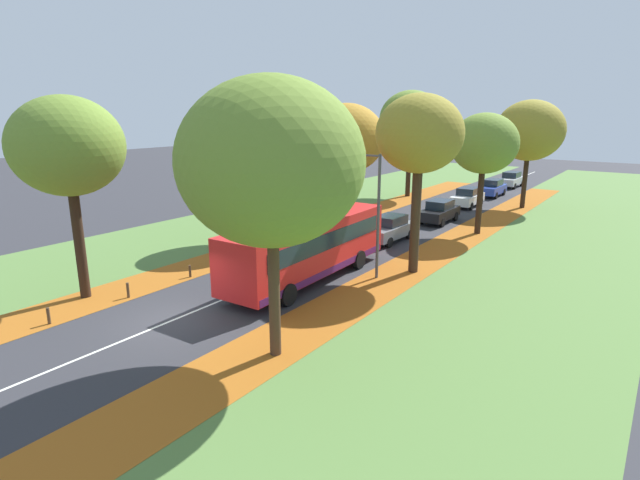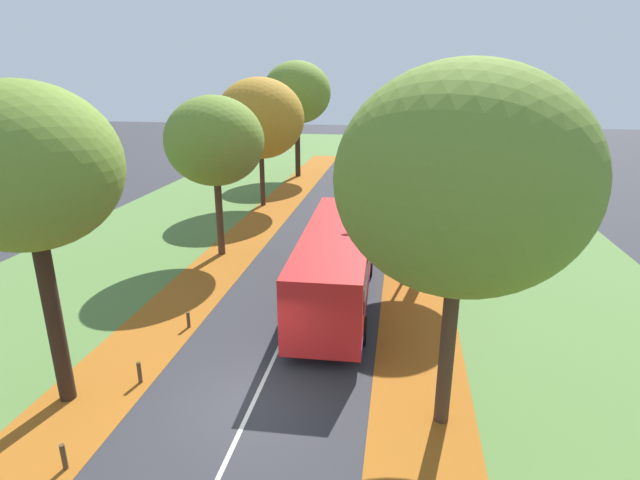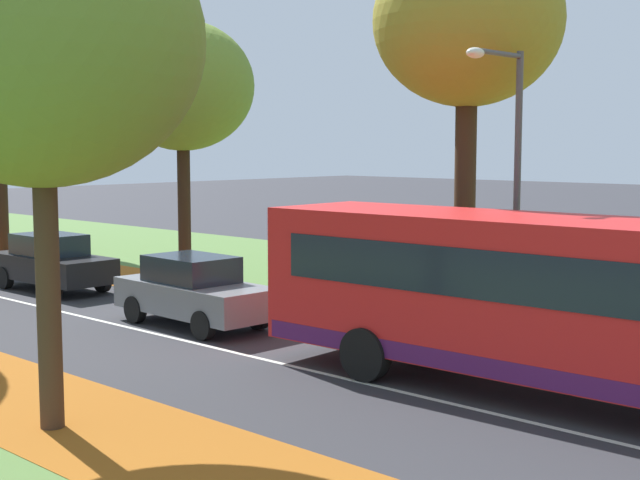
# 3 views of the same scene
# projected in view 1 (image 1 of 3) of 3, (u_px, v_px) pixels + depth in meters

# --- Properties ---
(ground_plane) EXTENTS (160.00, 160.00, 0.00)m
(ground_plane) POSITION_uv_depth(u_px,v_px,m) (173.00, 320.00, 19.45)
(ground_plane) COLOR #2D2D33
(grass_verge_left) EXTENTS (12.00, 90.00, 0.01)m
(grass_verge_left) POSITION_uv_depth(u_px,v_px,m) (299.00, 212.00, 40.40)
(grass_verge_left) COLOR #517538
(grass_verge_left) RESTS_ON ground
(leaf_litter_left) EXTENTS (2.80, 60.00, 0.00)m
(leaf_litter_left) POSITION_uv_depth(u_px,v_px,m) (298.00, 234.00, 33.08)
(leaf_litter_left) COLOR #9E5619
(leaf_litter_left) RESTS_ON grass_verge_left
(grass_verge_right) EXTENTS (12.00, 90.00, 0.01)m
(grass_verge_right) POSITION_uv_depth(u_px,v_px,m) (540.00, 246.00, 30.11)
(grass_verge_right) COLOR #517538
(grass_verge_right) RESTS_ON ground
(leaf_litter_right) EXTENTS (2.80, 60.00, 0.00)m
(leaf_litter_right) POSITION_uv_depth(u_px,v_px,m) (428.00, 256.00, 27.94)
(leaf_litter_right) COLOR #9E5619
(leaf_litter_right) RESTS_ON grass_verge_right
(road_centre_line) EXTENTS (0.12, 80.00, 0.01)m
(road_centre_line) POSITION_uv_depth(u_px,v_px,m) (402.00, 226.00, 35.26)
(road_centre_line) COLOR silver
(road_centre_line) RESTS_ON ground
(tree_left_nearest) EXTENTS (4.53, 4.53, 8.57)m
(tree_left_nearest) POSITION_uv_depth(u_px,v_px,m) (67.00, 147.00, 20.30)
(tree_left_nearest) COLOR black
(tree_left_nearest) RESTS_ON ground
(tree_left_near) EXTENTS (4.68, 4.68, 7.76)m
(tree_left_near) POSITION_uv_depth(u_px,v_px,m) (266.00, 150.00, 29.95)
(tree_left_near) COLOR #422D1E
(tree_left_near) RESTS_ON ground
(tree_left_mid) EXTENTS (5.84, 5.84, 8.51)m
(tree_left_mid) POSITION_uv_depth(u_px,v_px,m) (347.00, 138.00, 38.09)
(tree_left_mid) COLOR #382619
(tree_left_mid) RESTS_ON ground
(tree_left_far) EXTENTS (5.78, 5.78, 9.78)m
(tree_left_far) POSITION_uv_depth(u_px,v_px,m) (411.00, 119.00, 46.01)
(tree_left_far) COLOR black
(tree_left_far) RESTS_ON ground
(tree_right_nearest) EXTENTS (5.79, 5.79, 9.01)m
(tree_right_nearest) POSITION_uv_depth(u_px,v_px,m) (271.00, 163.00, 15.17)
(tree_right_nearest) COLOR #422D1E
(tree_right_nearest) RESTS_ON ground
(tree_right_near) EXTENTS (4.18, 4.18, 8.76)m
(tree_right_near) POSITION_uv_depth(u_px,v_px,m) (419.00, 135.00, 23.65)
(tree_right_near) COLOR #382619
(tree_right_near) RESTS_ON ground
(tree_right_mid) EXTENTS (4.27, 4.27, 7.83)m
(tree_right_mid) POSITION_uv_depth(u_px,v_px,m) (484.00, 144.00, 31.76)
(tree_right_mid) COLOR black
(tree_right_mid) RESTS_ON ground
(tree_right_far) EXTENTS (5.44, 5.44, 8.82)m
(tree_right_far) POSITION_uv_depth(u_px,v_px,m) (530.00, 131.00, 40.49)
(tree_right_far) COLOR black
(tree_right_far) RESTS_ON ground
(bollard_nearest) EXTENTS (0.12, 0.12, 0.67)m
(bollard_nearest) POSITION_uv_depth(u_px,v_px,m) (49.00, 316.00, 19.02)
(bollard_nearest) COLOR #4C3823
(bollard_nearest) RESTS_ON ground
(bollard_second) EXTENTS (0.12, 0.12, 0.69)m
(bollard_second) POSITION_uv_depth(u_px,v_px,m) (128.00, 290.00, 21.73)
(bollard_second) COLOR #4C3823
(bollard_second) RESTS_ON ground
(bollard_third) EXTENTS (0.12, 0.12, 0.61)m
(bollard_third) POSITION_uv_depth(u_px,v_px,m) (190.00, 271.00, 24.43)
(bollard_third) COLOR #4C3823
(bollard_third) RESTS_ON ground
(streetlamp_right) EXTENTS (1.89, 0.28, 6.00)m
(streetlamp_right) POSITION_uv_depth(u_px,v_px,m) (373.00, 202.00, 23.66)
(streetlamp_right) COLOR #47474C
(streetlamp_right) RESTS_ON ground
(bus) EXTENTS (2.89, 10.47, 2.98)m
(bus) POSITION_uv_depth(u_px,v_px,m) (308.00, 246.00, 23.75)
(bus) COLOR red
(bus) RESTS_ON ground
(car_grey_lead) EXTENTS (1.91, 4.26, 1.62)m
(car_grey_lead) POSITION_uv_depth(u_px,v_px,m) (389.00, 228.00, 31.09)
(car_grey_lead) COLOR slate
(car_grey_lead) RESTS_ON ground
(car_black_following) EXTENTS (1.80, 4.21, 1.62)m
(car_black_following) POSITION_uv_depth(u_px,v_px,m) (439.00, 211.00, 36.35)
(car_black_following) COLOR black
(car_black_following) RESTS_ON ground
(car_white_third_in_line) EXTENTS (1.82, 4.22, 1.62)m
(car_white_third_in_line) POSITION_uv_depth(u_px,v_px,m) (467.00, 197.00, 42.33)
(car_white_third_in_line) COLOR silver
(car_white_third_in_line) RESTS_ON ground
(car_blue_fourth_in_line) EXTENTS (1.80, 4.21, 1.62)m
(car_blue_fourth_in_line) POSITION_uv_depth(u_px,v_px,m) (492.00, 188.00, 47.47)
(car_blue_fourth_in_line) COLOR #233D9E
(car_blue_fourth_in_line) RESTS_ON ground
(car_silver_trailing) EXTENTS (1.85, 4.24, 1.62)m
(car_silver_trailing) POSITION_uv_depth(u_px,v_px,m) (511.00, 180.00, 53.21)
(car_silver_trailing) COLOR #B7BABF
(car_silver_trailing) RESTS_ON ground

